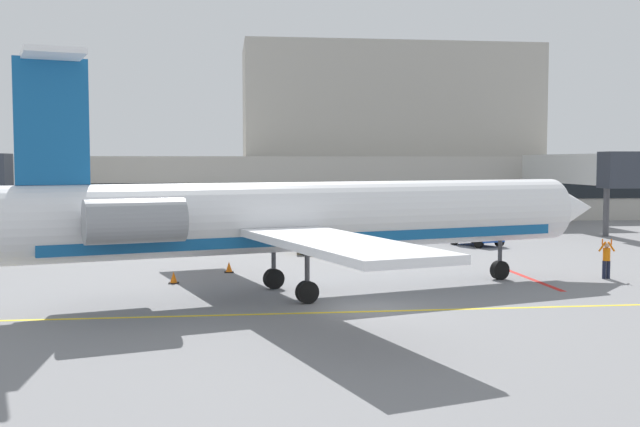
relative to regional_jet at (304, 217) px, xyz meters
name	(u,v)px	position (x,y,z in m)	size (l,w,h in m)	color
ground	(361,310)	(1.84, -3.33, -3.33)	(120.00, 120.00, 0.11)	slate
terminal_building	(361,157)	(10.73, 45.84, 2.75)	(79.82, 17.39, 17.66)	#B7B2A8
jet_bridge_west	(575,170)	(25.03, 27.28, 1.65)	(2.40, 17.35, 6.32)	silver
jet_bridge_east	(25,174)	(-17.61, 25.64, 1.44)	(2.40, 20.56, 6.09)	silver
regional_jet	(304,217)	(0.00, 0.00, 0.00)	(30.25, 23.52, 9.45)	white
baggage_tug	(473,232)	(13.26, 17.50, -2.37)	(3.17, 3.88, 1.96)	#1E4CB2
pushback_tractor	(18,231)	(-16.89, 20.62, -2.29)	(3.44, 3.38, 2.19)	#E5B20C
belt_loader	(328,240)	(2.97, 14.10, -2.47)	(3.42, 2.22, 1.74)	#E5B20C
fuel_tank	(122,221)	(-10.46, 23.07, -1.89)	(7.89, 2.77, 2.47)	white
marshaller	(606,259)	(14.82, 2.52, -2.31)	(0.83, 0.34, 1.91)	#191E33
safety_cone_bravo	(229,268)	(-3.10, 6.86, -3.03)	(0.47, 0.47, 0.55)	orange
safety_cone_charlie	(174,278)	(-5.65, 3.67, -3.03)	(0.47, 0.47, 0.55)	orange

